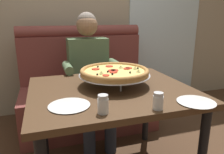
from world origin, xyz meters
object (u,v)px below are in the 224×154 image
(plate_near_left, at_px, (69,104))
(plate_near_right, at_px, (196,101))
(pizza, at_px, (115,72))
(booth_bench, at_px, (87,91))
(diner_main, at_px, (90,70))
(dining_table, at_px, (111,100))
(shaker_pepper_flakes, at_px, (158,102))
(shaker_oregano, at_px, (103,105))

(plate_near_left, bearing_deg, plate_near_right, -13.73)
(pizza, height_order, plate_near_left, pizza)
(booth_bench, height_order, diner_main, diner_main)
(booth_bench, relative_size, plate_near_right, 6.38)
(pizza, xyz_separation_m, plate_near_right, (0.36, -0.46, -0.09))
(dining_table, relative_size, pizza, 2.16)
(booth_bench, xyz_separation_m, plate_near_left, (-0.32, -1.17, 0.35))
(shaker_pepper_flakes, relative_size, shaker_oregano, 0.94)
(booth_bench, distance_m, shaker_pepper_flakes, 1.42)
(pizza, distance_m, plate_near_right, 0.59)
(dining_table, bearing_deg, shaker_pepper_flakes, -72.06)
(dining_table, distance_m, plate_near_left, 0.41)
(shaker_pepper_flakes, distance_m, shaker_oregano, 0.30)
(dining_table, xyz_separation_m, pizza, (0.04, 0.06, 0.19))
(diner_main, distance_m, pizza, 0.64)
(booth_bench, bearing_deg, plate_near_right, -73.51)
(plate_near_left, bearing_deg, shaker_pepper_flakes, -22.49)
(dining_table, xyz_separation_m, plate_near_right, (0.40, -0.41, 0.10))
(diner_main, height_order, shaker_oregano, diner_main)
(shaker_pepper_flakes, height_order, plate_near_left, shaker_pepper_flakes)
(plate_near_left, height_order, plate_near_right, same)
(dining_table, height_order, plate_near_right, plate_near_right)
(shaker_pepper_flakes, distance_m, plate_near_right, 0.27)
(pizza, bearing_deg, dining_table, -126.89)
(booth_bench, distance_m, plate_near_left, 1.27)
(shaker_oregano, xyz_separation_m, plate_near_left, (-0.16, 0.15, -0.03))
(diner_main, xyz_separation_m, plate_near_left, (-0.32, -0.91, 0.04))
(dining_table, height_order, shaker_pepper_flakes, shaker_pepper_flakes)
(plate_near_right, bearing_deg, booth_bench, 106.49)
(diner_main, distance_m, plate_near_left, 0.96)
(pizza, bearing_deg, plate_near_left, -142.11)
(booth_bench, bearing_deg, diner_main, -91.87)
(booth_bench, relative_size, pizza, 2.76)
(booth_bench, bearing_deg, shaker_oregano, -97.12)
(dining_table, bearing_deg, plate_near_right, -45.40)
(dining_table, distance_m, pizza, 0.21)
(dining_table, bearing_deg, booth_bench, 90.00)
(booth_bench, distance_m, shaker_oregano, 1.39)
(plate_near_right, bearing_deg, pizza, 127.62)
(booth_bench, distance_m, pizza, 0.99)
(diner_main, height_order, plate_near_left, diner_main)
(dining_table, relative_size, plate_near_left, 4.71)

